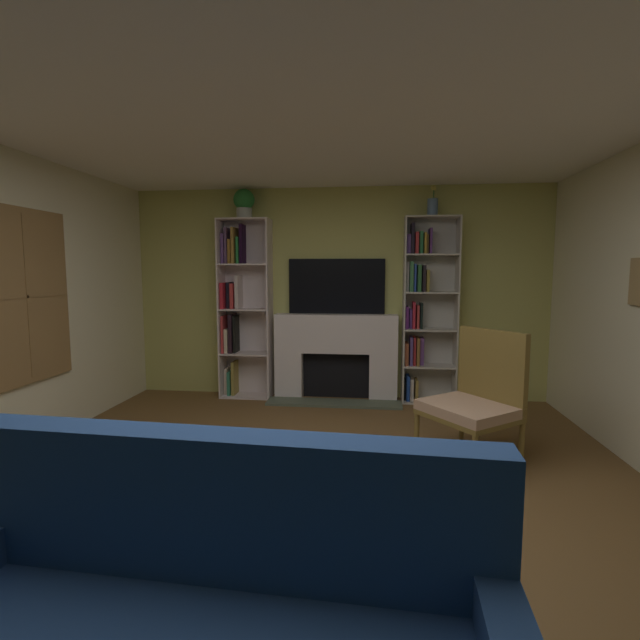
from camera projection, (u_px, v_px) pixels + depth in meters
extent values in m
plane|color=brown|center=(297.00, 527.00, 2.82)|extent=(7.26, 7.26, 0.00)
cube|color=tan|center=(337.00, 294.00, 5.71)|extent=(5.14, 0.06, 2.56)
cube|color=olive|center=(25.00, 296.00, 3.93)|extent=(0.04, 1.04, 1.49)
cube|color=silver|center=(27.00, 296.00, 3.92)|extent=(0.01, 0.94, 1.39)
cube|color=olive|center=(27.00, 297.00, 3.92)|extent=(0.01, 0.02, 1.39)
cube|color=olive|center=(27.00, 297.00, 3.92)|extent=(0.01, 0.94, 0.02)
cube|color=white|center=(295.00, 83.00, 2.55)|extent=(5.14, 6.17, 0.06)
cube|color=white|center=(290.00, 374.00, 5.73)|extent=(0.33, 0.24, 0.57)
cube|color=white|center=(383.00, 377.00, 5.60)|extent=(0.33, 0.24, 0.57)
cube|color=white|center=(336.00, 333.00, 5.61)|extent=(1.48, 0.24, 0.47)
cube|color=black|center=(336.00, 374.00, 5.74)|extent=(0.81, 0.08, 0.57)
cube|color=#525C49|center=(334.00, 403.00, 5.43)|extent=(1.58, 0.30, 0.03)
cube|color=black|center=(337.00, 286.00, 5.64)|extent=(1.17, 0.06, 0.67)
cube|color=silver|center=(222.00, 309.00, 5.70)|extent=(0.02, 0.32, 2.18)
cube|color=silver|center=(270.00, 310.00, 5.63)|extent=(0.02, 0.32, 2.18)
cube|color=silver|center=(249.00, 308.00, 5.81)|extent=(0.62, 0.02, 2.18)
cube|color=silver|center=(247.00, 395.00, 5.78)|extent=(0.59, 0.32, 0.02)
cube|color=beige|center=(228.00, 380.00, 5.84)|extent=(0.04, 0.18, 0.33)
cube|color=#2C7253|center=(231.00, 382.00, 5.81)|extent=(0.04, 0.23, 0.29)
cube|color=olive|center=(235.00, 377.00, 5.81)|extent=(0.04, 0.21, 0.42)
cube|color=silver|center=(246.00, 353.00, 5.72)|extent=(0.59, 0.32, 0.02)
cube|color=#BC3436|center=(225.00, 334.00, 5.74)|extent=(0.03, 0.26, 0.45)
cube|color=beige|center=(228.00, 340.00, 5.75)|extent=(0.04, 0.25, 0.30)
cube|color=black|center=(233.00, 333.00, 5.74)|extent=(0.04, 0.24, 0.48)
cube|color=black|center=(236.00, 334.00, 5.74)|extent=(0.02, 0.22, 0.45)
cube|color=silver|center=(246.00, 309.00, 5.66)|extent=(0.59, 0.32, 0.02)
cube|color=red|center=(225.00, 296.00, 5.68)|extent=(0.04, 0.27, 0.32)
cube|color=black|center=(230.00, 295.00, 5.72)|extent=(0.04, 0.18, 0.32)
cube|color=#BB3233|center=(234.00, 296.00, 5.69)|extent=(0.04, 0.23, 0.31)
cube|color=beige|center=(239.00, 292.00, 5.68)|extent=(0.04, 0.22, 0.40)
cube|color=silver|center=(245.00, 264.00, 5.61)|extent=(0.59, 0.32, 0.02)
cube|color=#63407C|center=(224.00, 249.00, 5.66)|extent=(0.04, 0.20, 0.36)
cube|color=#5E4164|center=(228.00, 246.00, 5.65)|extent=(0.03, 0.20, 0.43)
cube|color=olive|center=(231.00, 252.00, 5.64)|extent=(0.03, 0.21, 0.29)
cube|color=olive|center=(235.00, 246.00, 5.62)|extent=(0.03, 0.24, 0.43)
cube|color=#257D39|center=(239.00, 251.00, 5.63)|extent=(0.03, 0.21, 0.32)
cube|color=black|center=(243.00, 244.00, 5.63)|extent=(0.04, 0.19, 0.47)
cube|color=silver|center=(244.00, 220.00, 5.55)|extent=(0.59, 0.32, 0.02)
cube|color=beige|center=(404.00, 311.00, 5.46)|extent=(0.02, 0.30, 2.18)
cube|color=beige|center=(456.00, 311.00, 5.39)|extent=(0.02, 0.30, 2.18)
cube|color=beige|center=(428.00, 310.00, 5.56)|extent=(0.62, 0.02, 2.18)
cube|color=beige|center=(428.00, 401.00, 5.54)|extent=(0.59, 0.30, 0.02)
cube|color=black|center=(405.00, 389.00, 5.60)|extent=(0.02, 0.18, 0.24)
cube|color=navy|center=(408.00, 387.00, 5.57)|extent=(0.04, 0.22, 0.29)
cube|color=beige|center=(411.00, 389.00, 5.59)|extent=(0.04, 0.18, 0.25)
cube|color=olive|center=(416.00, 389.00, 5.56)|extent=(0.03, 0.21, 0.24)
cube|color=beige|center=(429.00, 366.00, 5.49)|extent=(0.59, 0.30, 0.02)
cube|color=#9A4B2F|center=(406.00, 353.00, 5.52)|extent=(0.04, 0.23, 0.27)
cube|color=#513D7A|center=(411.00, 351.00, 5.52)|extent=(0.03, 0.23, 0.33)
cube|color=#AB272A|center=(414.00, 351.00, 5.52)|extent=(0.03, 0.20, 0.33)
cube|color=brown|center=(418.00, 351.00, 5.50)|extent=(0.03, 0.23, 0.33)
cube|color=#663D81|center=(421.00, 351.00, 5.53)|extent=(0.04, 0.18, 0.32)
cube|color=beige|center=(429.00, 329.00, 5.45)|extent=(0.59, 0.30, 0.02)
cube|color=#63277B|center=(407.00, 317.00, 5.49)|extent=(0.04, 0.21, 0.26)
cube|color=#543077|center=(410.00, 318.00, 5.51)|extent=(0.03, 0.17, 0.23)
cube|color=red|center=(413.00, 315.00, 5.49)|extent=(0.03, 0.18, 0.31)
cube|color=#AA3532|center=(418.00, 317.00, 5.48)|extent=(0.03, 0.19, 0.28)
cube|color=black|center=(421.00, 316.00, 5.48)|extent=(0.03, 0.18, 0.30)
cube|color=beige|center=(430.00, 292.00, 5.40)|extent=(0.59, 0.30, 0.02)
cube|color=beige|center=(407.00, 277.00, 5.45)|extent=(0.03, 0.18, 0.34)
cube|color=#376B40|center=(411.00, 277.00, 5.41)|extent=(0.04, 0.25, 0.35)
cube|color=#28439B|center=(415.00, 278.00, 5.42)|extent=(0.02, 0.24, 0.32)
cube|color=#37733A|center=(419.00, 278.00, 5.43)|extent=(0.04, 0.20, 0.31)
cube|color=black|center=(423.00, 278.00, 5.40)|extent=(0.03, 0.25, 0.31)
cube|color=olive|center=(427.00, 281.00, 5.41)|extent=(0.03, 0.23, 0.25)
cube|color=beige|center=(431.00, 255.00, 5.35)|extent=(0.59, 0.30, 0.02)
cube|color=#573B80|center=(408.00, 244.00, 5.40)|extent=(0.04, 0.21, 0.22)
cube|color=black|center=(412.00, 239.00, 5.39)|extent=(0.04, 0.21, 0.35)
cube|color=#A8292D|center=(416.00, 243.00, 5.38)|extent=(0.04, 0.22, 0.25)
cube|color=#2B7742|center=(421.00, 243.00, 5.39)|extent=(0.04, 0.18, 0.26)
cube|color=#A6812A|center=(425.00, 243.00, 5.37)|extent=(0.02, 0.23, 0.24)
cube|color=olive|center=(427.00, 244.00, 5.39)|extent=(0.02, 0.17, 0.23)
cube|color=#532C6E|center=(430.00, 241.00, 5.36)|extent=(0.02, 0.22, 0.29)
cube|color=beige|center=(432.00, 217.00, 5.31)|extent=(0.59, 0.30, 0.02)
cylinder|color=silver|center=(244.00, 214.00, 5.55)|extent=(0.19, 0.19, 0.13)
sphere|color=#297A34|center=(244.00, 200.00, 5.53)|extent=(0.25, 0.25, 0.25)
cylinder|color=slate|center=(433.00, 208.00, 5.30)|extent=(0.12, 0.12, 0.20)
cylinder|color=#4C7F3F|center=(434.00, 194.00, 5.28)|extent=(0.01, 0.01, 0.12)
sphere|color=#DACA58|center=(434.00, 188.00, 5.27)|extent=(0.05, 0.05, 0.05)
cylinder|color=#4C7F3F|center=(433.00, 193.00, 5.27)|extent=(0.01, 0.01, 0.12)
sphere|color=#DACA58|center=(433.00, 188.00, 5.26)|extent=(0.06, 0.06, 0.06)
cube|color=navy|center=(227.00, 505.00, 1.67)|extent=(1.99, 0.26, 0.53)
cylinder|color=brown|center=(522.00, 443.00, 3.66)|extent=(0.04, 0.04, 0.41)
cylinder|color=brown|center=(462.00, 422.00, 4.18)|extent=(0.04, 0.04, 0.41)
cylinder|color=brown|center=(475.00, 457.00, 3.38)|extent=(0.04, 0.04, 0.41)
cylinder|color=brown|center=(417.00, 432.00, 3.90)|extent=(0.04, 0.04, 0.41)
cube|color=tan|center=(468.00, 408.00, 3.75)|extent=(0.86, 0.88, 0.08)
cube|color=brown|center=(468.00, 415.00, 3.76)|extent=(0.86, 0.88, 0.04)
cube|color=brown|center=(492.00, 369.00, 3.86)|extent=(0.45, 0.56, 0.67)
cube|color=brown|center=(267.00, 495.00, 2.41)|extent=(0.89, 0.43, 0.04)
cylinder|color=brown|center=(176.00, 549.00, 2.29)|extent=(0.05, 0.05, 0.37)
cylinder|color=brown|center=(345.00, 561.00, 2.20)|extent=(0.05, 0.05, 0.37)
cylinder|color=brown|center=(204.00, 510.00, 2.67)|extent=(0.05, 0.05, 0.37)
cylinder|color=brown|center=(349.00, 518.00, 2.57)|extent=(0.05, 0.05, 0.37)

